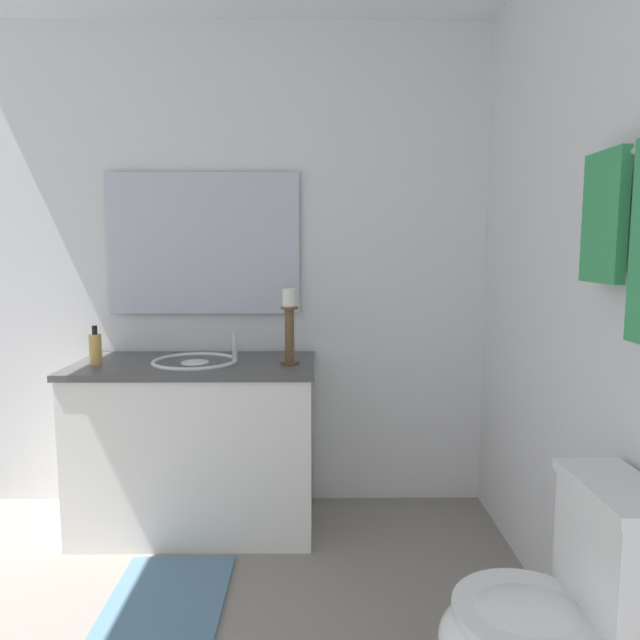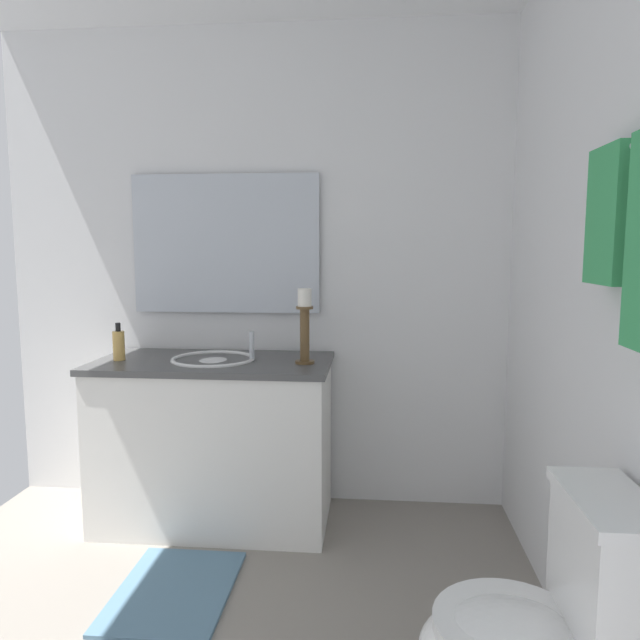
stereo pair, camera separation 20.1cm
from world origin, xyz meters
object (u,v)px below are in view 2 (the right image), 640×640
Objects in this scene: sink_basin at (213,368)px; soap_bottle at (119,345)px; towel_near_vanity at (605,216)px; mirror at (225,244)px; candle_holder_tall at (305,324)px; bath_mat at (174,591)px; vanity_cabinet at (215,441)px.

soap_bottle is (0.04, -0.45, 0.11)m from sink_basin.
sink_basin is 1.08× the size of towel_near_vanity.
candle_holder_tall is at bearing 54.52° from mirror.
candle_holder_tall is (0.32, 0.45, -0.37)m from mirror.
candle_holder_tall is (0.04, 0.45, 0.22)m from sink_basin.
candle_holder_tall reaches higher than sink_basin.
candle_holder_tall reaches higher than bath_mat.
sink_basin reaches higher than bath_mat.
towel_near_vanity is (1.04, 1.39, 0.66)m from sink_basin.
candle_holder_tall reaches higher than vanity_cabinet.
mirror is 1.62× the size of bath_mat.
towel_near_vanity is (1.00, 1.84, 0.55)m from soap_bottle.
towel_near_vanity is at bearing 73.35° from bath_mat.
bath_mat is at bearing 0.00° from mirror.
towel_near_vanity reaches higher than sink_basin.
candle_holder_tall is at bearing 142.57° from bath_mat.
towel_near_vanity is (1.32, 1.39, 0.07)m from mirror.
soap_bottle is at bearing -54.09° from mirror.
sink_basin is at bearing 0.20° from mirror.
towel_near_vanity is 0.62× the size of bath_mat.
candle_holder_tall is at bearing 90.27° from soap_bottle.
soap_bottle is (0.00, -0.90, -0.11)m from candle_holder_tall.
towel_near_vanity reaches higher than bath_mat.
bath_mat is at bearing -106.65° from towel_near_vanity.
soap_bottle reaches higher than vanity_cabinet.
mirror is at bearing -133.55° from towel_near_vanity.
soap_bottle is at bearing -84.41° from vanity_cabinet.
soap_bottle is at bearing -142.44° from bath_mat.
soap_bottle is 0.30× the size of bath_mat.
sink_basin is at bearing -95.04° from candle_holder_tall.
sink_basin is at bearing 179.91° from bath_mat.
vanity_cabinet is at bearing -95.03° from candle_holder_tall.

